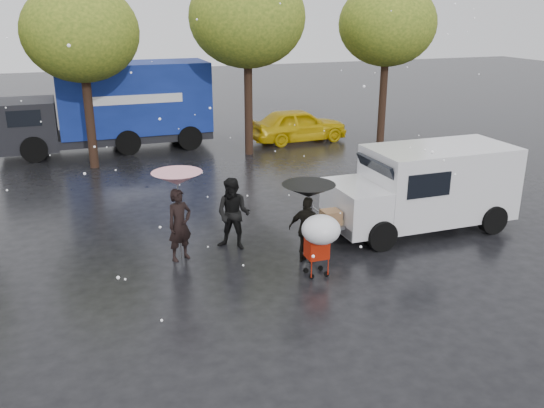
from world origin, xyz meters
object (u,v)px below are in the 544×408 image
object	(u,v)px
blue_truck	(114,107)
yellow_taxi	(298,125)
vendor_cart	(343,216)
person_black	(308,230)
white_van	(426,186)
shopping_cart	(320,233)
person_pink	(180,225)

from	to	relation	value
blue_truck	yellow_taxi	xyz separation A→B (m)	(7.64, -1.24, -1.03)
vendor_cart	blue_truck	size ratio (longest dim) A/B	0.18
vendor_cart	person_black	bearing A→B (deg)	-149.75
white_van	yellow_taxi	world-z (taller)	white_van
blue_truck	white_van	bearing A→B (deg)	-60.28
person_black	shopping_cart	world-z (taller)	person_black
person_black	yellow_taxi	bearing A→B (deg)	-67.71
white_van	yellow_taxi	xyz separation A→B (m)	(0.78, 10.78, -0.43)
person_pink	white_van	size ratio (longest dim) A/B	0.35
person_pink	white_van	bearing A→B (deg)	-24.75
person_black	yellow_taxi	distance (m)	12.59
person_black	yellow_taxi	size ratio (longest dim) A/B	0.37
white_van	person_black	bearing A→B (deg)	-165.81
shopping_cart	yellow_taxi	distance (m)	13.44
white_van	blue_truck	xyz separation A→B (m)	(-6.86, 12.02, 0.60)
shopping_cart	blue_truck	distance (m)	14.19
person_black	white_van	bearing A→B (deg)	-122.34
person_black	white_van	distance (m)	3.91
person_black	shopping_cart	bearing A→B (deg)	127.69
person_pink	blue_truck	xyz separation A→B (m)	(-0.34, 11.85, 0.89)
person_pink	shopping_cart	size ratio (longest dim) A/B	1.18
blue_truck	person_pink	bearing A→B (deg)	-88.35
person_black	shopping_cart	xyz separation A→B (m)	(-0.09, -0.88, 0.27)
person_black	blue_truck	bearing A→B (deg)	-33.14
shopping_cart	person_black	bearing A→B (deg)	84.22
person_black	blue_truck	size ratio (longest dim) A/B	0.19
shopping_cart	blue_truck	xyz separation A→B (m)	(-3.00, 13.85, 0.69)
person_pink	yellow_taxi	world-z (taller)	person_pink
vendor_cart	shopping_cart	bearing A→B (deg)	-130.01
vendor_cart	yellow_taxi	xyz separation A→B (m)	(3.28, 10.99, 0.00)
yellow_taxi	white_van	bearing A→B (deg)	172.80
vendor_cart	yellow_taxi	size ratio (longest dim) A/B	0.36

